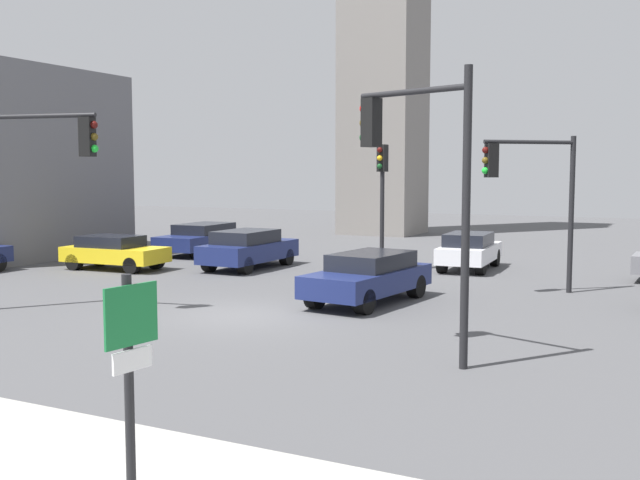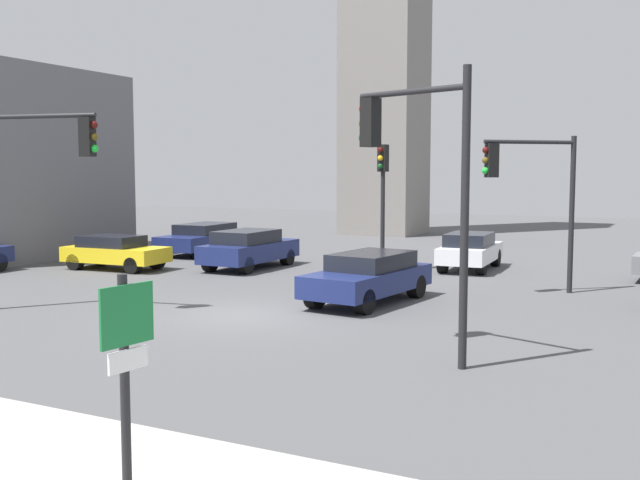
# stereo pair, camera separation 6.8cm
# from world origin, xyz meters

# --- Properties ---
(ground_plane) EXTENTS (94.92, 94.92, 0.00)m
(ground_plane) POSITION_xyz_m (0.00, 0.00, 0.00)
(ground_plane) COLOR #4C4C4F
(direction_sign) EXTENTS (0.17, 0.67, 2.55)m
(direction_sign) POSITION_xyz_m (5.24, -10.36, 1.72)
(direction_sign) COLOR black
(direction_sign) RESTS_ON ground_plane
(traffic_light_0) EXTENTS (3.33, 0.85, 5.39)m
(traffic_light_0) POSITION_xyz_m (-5.04, -2.05, 3.84)
(traffic_light_0) COLOR black
(traffic_light_0) RESTS_ON ground_plane
(traffic_light_1) EXTENTS (0.37, 0.48, 4.72)m
(traffic_light_1) POSITION_xyz_m (0.03, 9.51, 3.31)
(traffic_light_1) COLOR black
(traffic_light_1) RESTS_ON ground_plane
(traffic_light_2) EXTENTS (2.60, 1.04, 5.67)m
(traffic_light_2) POSITION_xyz_m (5.46, -2.21, 3.90)
(traffic_light_2) COLOR black
(traffic_light_2) RESTS_ON ground_plane
(traffic_light_3) EXTENTS (2.39, 2.07, 4.80)m
(traffic_light_3) POSITION_xyz_m (5.97, 6.62, 3.44)
(traffic_light_3) COLOR black
(traffic_light_3) RESTS_ON ground_plane
(car_0) EXTENTS (4.03, 2.02, 1.29)m
(car_0) POSITION_xyz_m (-9.28, 5.42, 0.69)
(car_0) COLOR yellow
(car_0) RESTS_ON ground_plane
(car_1) EXTENTS (2.39, 4.74, 1.42)m
(car_1) POSITION_xyz_m (2.17, 3.18, 0.76)
(car_1) COLOR navy
(car_1) RESTS_ON ground_plane
(car_3) EXTENTS (1.98, 4.47, 1.49)m
(car_3) POSITION_xyz_m (-4.87, 7.97, 0.78)
(car_3) COLOR navy
(car_3) RESTS_ON ground_plane
(car_4) EXTENTS (2.19, 4.81, 1.37)m
(car_4) POSITION_xyz_m (-9.44, 11.34, 0.73)
(car_4) COLOR navy
(car_4) RESTS_ON ground_plane
(car_6) EXTENTS (1.92, 4.13, 1.41)m
(car_6) POSITION_xyz_m (2.85, 11.44, 0.75)
(car_6) COLOR silver
(car_6) RESTS_ON ground_plane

